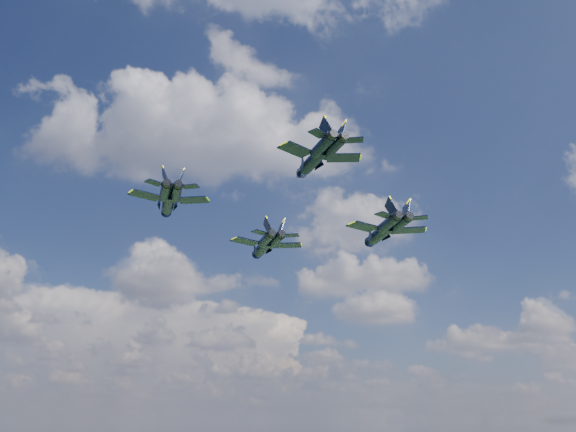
{
  "coord_description": "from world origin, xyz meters",
  "views": [
    {
      "loc": [
        -7.5,
        -79.36,
        24.59
      ],
      "look_at": [
        -6.53,
        1.15,
        54.06
      ],
      "focal_mm": 35.0,
      "sensor_mm": 36.0,
      "label": 1
    }
  ],
  "objects_px": {
    "jet_left": "(168,203)",
    "jet_lead": "(263,247)",
    "jet_slot": "(313,161)",
    "jet_right": "(380,233)"
  },
  "relations": [
    {
      "from": "jet_lead",
      "to": "jet_right",
      "type": "bearing_deg",
      "value": -47.99
    },
    {
      "from": "jet_left",
      "to": "jet_slot",
      "type": "distance_m",
      "value": 23.5
    },
    {
      "from": "jet_right",
      "to": "jet_lead",
      "type": "bearing_deg",
      "value": 135.86
    },
    {
      "from": "jet_slot",
      "to": "jet_right",
      "type": "bearing_deg",
      "value": 39.34
    },
    {
      "from": "jet_left",
      "to": "jet_right",
      "type": "relative_size",
      "value": 0.87
    },
    {
      "from": "jet_left",
      "to": "jet_lead",
      "type": "bearing_deg",
      "value": 41.84
    },
    {
      "from": "jet_lead",
      "to": "jet_slot",
      "type": "bearing_deg",
      "value": -93.5
    },
    {
      "from": "jet_lead",
      "to": "jet_slot",
      "type": "relative_size",
      "value": 1.17
    },
    {
      "from": "jet_right",
      "to": "jet_slot",
      "type": "height_order",
      "value": "jet_slot"
    },
    {
      "from": "jet_left",
      "to": "jet_right",
      "type": "bearing_deg",
      "value": -0.1
    }
  ]
}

